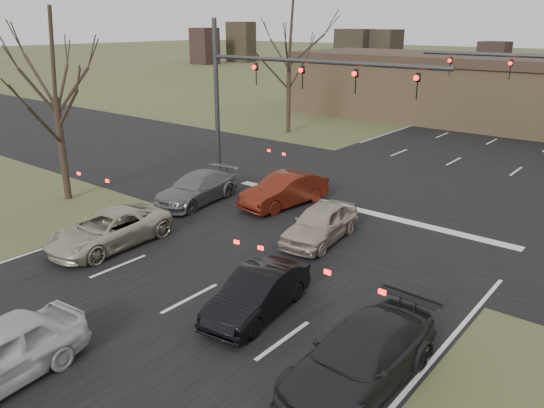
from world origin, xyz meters
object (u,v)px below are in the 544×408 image
at_px(mast_arm_near, 267,84).
at_px(car_charcoal_sedan, 361,357).
at_px(car_silver_suv, 109,229).
at_px(car_black_hatch, 258,293).
at_px(car_red_ahead, 284,190).
at_px(car_silver_ahead, 320,223).
at_px(car_grey_ahead, 197,188).

height_order(mast_arm_near, car_charcoal_sedan, mast_arm_near).
relative_size(car_silver_suv, car_charcoal_sedan, 0.99).
distance_m(car_black_hatch, car_red_ahead, 9.35).
distance_m(car_silver_suv, car_black_hatch, 7.30).
relative_size(car_silver_suv, car_silver_ahead, 1.16).
distance_m(mast_arm_near, car_charcoal_sedan, 15.72).
xyz_separation_m(mast_arm_near, car_grey_ahead, (-1.16, -3.61, -4.41)).
height_order(car_black_hatch, car_grey_ahead, car_grey_ahead).
bearing_deg(car_silver_ahead, mast_arm_near, 139.11).
height_order(car_silver_suv, car_black_hatch, car_silver_suv).
bearing_deg(car_charcoal_sedan, car_black_hatch, 169.52).
height_order(car_charcoal_sedan, car_red_ahead, car_red_ahead).
relative_size(car_silver_suv, car_red_ahead, 1.08).
relative_size(car_black_hatch, car_red_ahead, 0.89).
relative_size(mast_arm_near, car_black_hatch, 3.12).
bearing_deg(car_silver_ahead, car_black_hatch, -80.83).
height_order(car_grey_ahead, car_silver_ahead, car_silver_ahead).
bearing_deg(car_silver_ahead, car_charcoal_sedan, -56.89).
bearing_deg(car_silver_ahead, car_grey_ahead, 170.99).
bearing_deg(car_grey_ahead, car_silver_ahead, -9.25).
relative_size(car_grey_ahead, car_red_ahead, 1.05).
xyz_separation_m(mast_arm_near, car_silver_ahead, (5.73, -3.85, -4.38)).
height_order(car_grey_ahead, car_red_ahead, car_red_ahead).
xyz_separation_m(car_charcoal_sedan, car_grey_ahead, (-12.26, 6.62, -0.02)).
xyz_separation_m(mast_arm_near, car_charcoal_sedan, (11.10, -10.23, -4.38)).
height_order(car_charcoal_sedan, car_silver_ahead, car_silver_ahead).
relative_size(car_charcoal_sedan, car_grey_ahead, 1.03).
distance_m(mast_arm_near, car_red_ahead, 5.12).
bearing_deg(car_black_hatch, car_grey_ahead, 138.09).
bearing_deg(car_grey_ahead, car_silver_suv, -85.06).
bearing_deg(car_grey_ahead, car_black_hatch, -41.32).
relative_size(car_grey_ahead, car_silver_ahead, 1.13).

